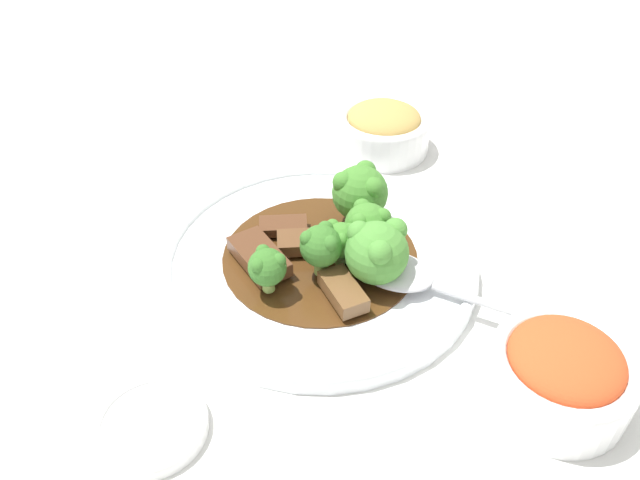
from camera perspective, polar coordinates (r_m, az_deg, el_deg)
ground_plane at (r=0.59m, az=0.00°, el=-2.54°), size 4.00×4.00×0.00m
main_plate at (r=0.58m, az=0.00°, el=-1.81°), size 0.29×0.29×0.02m
beef_strip_0 at (r=0.57m, az=-5.59°, el=-1.50°), size 0.07×0.07×0.01m
beef_strip_1 at (r=0.58m, az=-0.44°, el=-0.15°), size 0.05×0.08×0.01m
beef_strip_2 at (r=0.53m, az=2.12°, el=-4.70°), size 0.05×0.05×0.01m
beef_strip_3 at (r=0.60m, az=-3.39°, el=1.30°), size 0.04×0.05×0.01m
broccoli_floret_0 at (r=0.54m, az=0.09°, el=-0.51°), size 0.04×0.04×0.05m
broccoli_floret_1 at (r=0.53m, az=-4.85°, el=-2.45°), size 0.03×0.03×0.04m
broccoli_floret_2 at (r=0.55m, az=1.92°, el=0.00°), size 0.03×0.03×0.04m
broccoli_floret_3 at (r=0.60m, az=3.68°, el=4.42°), size 0.05×0.05×0.06m
broccoli_floret_4 at (r=0.56m, az=4.35°, el=1.43°), size 0.04×0.04×0.05m
broccoli_floret_5 at (r=0.53m, az=5.21°, el=-1.04°), size 0.06×0.06×0.06m
serving_spoon at (r=0.55m, az=7.95°, el=-3.19°), size 0.06×0.20×0.01m
side_bowl_kimchi at (r=0.50m, az=21.18°, el=-11.25°), size 0.11×0.11×0.06m
side_bowl_appetizer at (r=0.75m, az=5.64°, el=10.15°), size 0.11×0.11×0.06m
sauce_dish at (r=0.48m, az=-15.17°, el=-16.02°), size 0.08×0.08×0.01m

